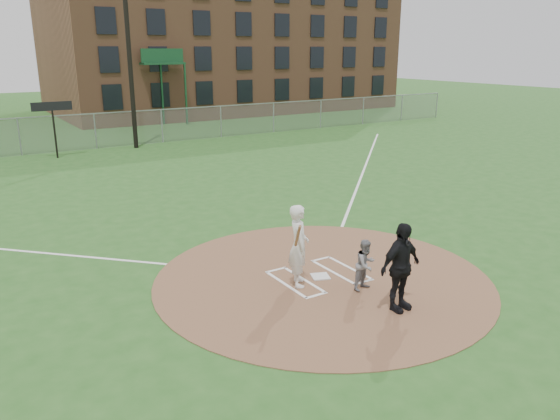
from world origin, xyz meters
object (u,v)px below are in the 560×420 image
home_plate (320,276)px  catcher (366,265)px  umpire (400,267)px  batter_at_plate (299,245)px

home_plate → catcher: 1.37m
home_plate → umpire: size_ratio=0.22×
home_plate → batter_at_plate: (-0.72, -0.08, 1.00)m
catcher → batter_at_plate: bearing=126.1°
home_plate → batter_at_plate: 1.24m
home_plate → umpire: 2.57m
home_plate → umpire: (0.41, -2.34, 0.98)m
umpire → batter_at_plate: bearing=110.9°
home_plate → catcher: bearing=-66.6°
home_plate → batter_at_plate: size_ratio=0.21×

